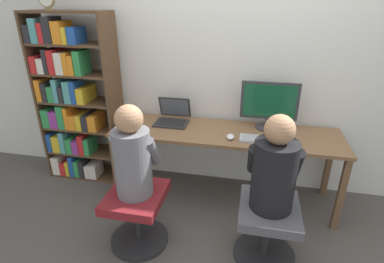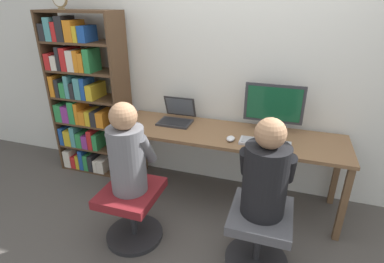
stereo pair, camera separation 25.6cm
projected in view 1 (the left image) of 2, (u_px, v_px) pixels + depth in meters
The scene contains 12 objects.
ground_plane at pixel (218, 214), 2.74m from camera, with size 14.00×14.00×0.00m, color #4C4742.
wall_back at pixel (232, 58), 2.80m from camera, with size 10.00×0.05×2.60m.
desk at pixel (225, 138), 2.75m from camera, with size 2.07×0.59×0.71m.
desktop_monitor at pixel (269, 105), 2.70m from camera, with size 0.51×0.21×0.44m.
laptop at pixel (172, 118), 2.90m from camera, with size 0.31×0.30×0.23m.
keyboard at pixel (264, 140), 2.53m from camera, with size 0.42×0.15×0.03m.
computer_mouse_by_keyboard at pixel (230, 137), 2.57m from camera, with size 0.07×0.10×0.04m.
office_chair_left at pixel (267, 227), 2.19m from camera, with size 0.46×0.48×0.47m.
office_chair_right at pixel (137, 212), 2.34m from camera, with size 0.46×0.48×0.47m.
person_at_monitor at pixel (275, 169), 2.00m from camera, with size 0.36×0.33×0.69m.
person_at_laptop at pixel (132, 156), 2.14m from camera, with size 0.33×0.31×0.70m.
bookshelf at pixel (72, 103), 3.05m from camera, with size 0.81×0.33×1.72m.
Camera 1 is at (0.22, -2.20, 1.81)m, focal length 28.00 mm.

